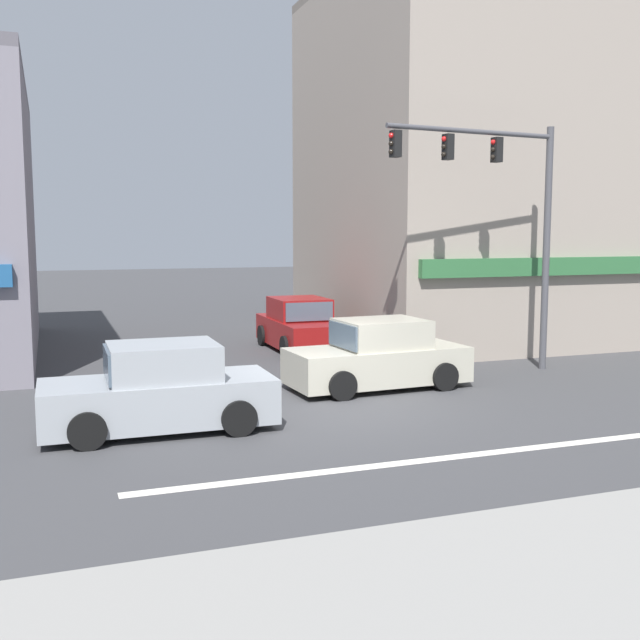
{
  "coord_description": "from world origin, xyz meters",
  "views": [
    {
      "loc": [
        -5.26,
        -13.63,
        3.56
      ],
      "look_at": [
        0.41,
        2.0,
        1.6
      ],
      "focal_mm": 42.0,
      "sensor_mm": 36.0,
      "label": 1
    }
  ],
  "objects_px": {
    "sedan_parked_curbside": "(300,327)",
    "sedan_crossing_rightbound": "(160,392)",
    "traffic_light_mast": "(507,202)",
    "street_tree": "(432,232)",
    "sedan_approaching_near": "(378,357)"
  },
  "relations": [
    {
      "from": "sedan_parked_curbside",
      "to": "sedan_crossing_rightbound",
      "type": "xyz_separation_m",
      "value": [
        -5.3,
        -7.93,
        0.0
      ]
    },
    {
      "from": "traffic_light_mast",
      "to": "street_tree",
      "type": "bearing_deg",
      "value": 82.7
    },
    {
      "from": "street_tree",
      "to": "sedan_approaching_near",
      "type": "bearing_deg",
      "value": -127.79
    },
    {
      "from": "sedan_parked_curbside",
      "to": "street_tree",
      "type": "bearing_deg",
      "value": -2.65
    },
    {
      "from": "traffic_light_mast",
      "to": "sedan_parked_curbside",
      "type": "bearing_deg",
      "value": 124.97
    },
    {
      "from": "sedan_parked_curbside",
      "to": "sedan_crossing_rightbound",
      "type": "relative_size",
      "value": 1.0
    },
    {
      "from": "sedan_parked_curbside",
      "to": "traffic_light_mast",
      "type": "bearing_deg",
      "value": -55.03
    },
    {
      "from": "street_tree",
      "to": "traffic_light_mast",
      "type": "distance_m",
      "value": 5.16
    },
    {
      "from": "street_tree",
      "to": "traffic_light_mast",
      "type": "xyz_separation_m",
      "value": [
        -0.65,
        -5.06,
        0.73
      ]
    },
    {
      "from": "sedan_crossing_rightbound",
      "to": "sedan_approaching_near",
      "type": "bearing_deg",
      "value": 21.35
    },
    {
      "from": "sedan_parked_curbside",
      "to": "sedan_crossing_rightbound",
      "type": "distance_m",
      "value": 9.54
    },
    {
      "from": "street_tree",
      "to": "sedan_crossing_rightbound",
      "type": "distance_m",
      "value": 12.68
    },
    {
      "from": "street_tree",
      "to": "sedan_approaching_near",
      "type": "relative_size",
      "value": 1.26
    },
    {
      "from": "traffic_light_mast",
      "to": "sedan_crossing_rightbound",
      "type": "relative_size",
      "value": 1.51
    },
    {
      "from": "street_tree",
      "to": "traffic_light_mast",
      "type": "relative_size",
      "value": 0.85
    }
  ]
}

